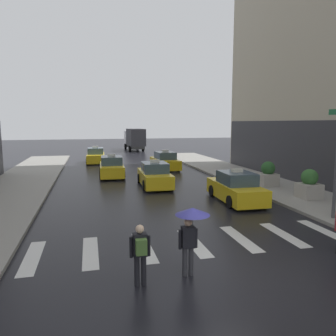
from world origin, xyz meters
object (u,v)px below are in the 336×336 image
(taxi_third, at_px, (112,167))
(taxi_fourth, at_px, (165,161))
(taxi_fifth, at_px, (96,156))
(planter_near_corner, at_px, (309,185))
(taxi_lead, at_px, (236,188))
(box_truck, at_px, (135,139))
(planter_mid_block, at_px, (268,175))
(taxi_second, at_px, (155,176))
(pedestrian_with_backpack, at_px, (140,251))
(pedestrian_with_umbrella, at_px, (191,223))

(taxi_third, distance_m, taxi_fourth, 5.81)
(taxi_fifth, relative_size, planter_near_corner, 2.87)
(taxi_lead, height_order, taxi_third, same)
(taxi_third, xyz_separation_m, box_truck, (5.13, 23.88, 1.13))
(box_truck, bearing_deg, planter_mid_block, -81.70)
(taxi_fifth, bearing_deg, box_truck, 66.96)
(planter_near_corner, bearing_deg, planter_mid_block, 94.88)
(taxi_lead, distance_m, taxi_second, 6.25)
(taxi_lead, bearing_deg, taxi_third, 120.96)
(taxi_lead, relative_size, planter_near_corner, 2.87)
(taxi_fifth, bearing_deg, planter_near_corner, -61.26)
(taxi_fifth, relative_size, planter_mid_block, 2.87)
(taxi_third, height_order, planter_mid_block, taxi_third)
(taxi_third, bearing_deg, taxi_second, -62.06)
(taxi_third, bearing_deg, taxi_fifth, 96.43)
(box_truck, xyz_separation_m, pedestrian_with_backpack, (-5.61, -41.81, -0.88))
(planter_mid_block, bearing_deg, taxi_second, 162.26)
(taxi_fourth, bearing_deg, planter_near_corner, -70.14)
(box_truck, distance_m, pedestrian_with_backpack, 42.19)
(pedestrian_with_backpack, bearing_deg, taxi_lead, 50.88)
(taxi_third, bearing_deg, planter_near_corner, -47.19)
(taxi_fifth, height_order, box_truck, box_truck)
(taxi_lead, xyz_separation_m, taxi_fifth, (-7.04, 19.32, 0.00))
(pedestrian_with_umbrella, distance_m, pedestrian_with_backpack, 1.58)
(box_truck, relative_size, planter_near_corner, 4.76)
(planter_mid_block, bearing_deg, box_truck, 98.30)
(taxi_lead, xyz_separation_m, planter_mid_block, (3.66, 2.93, 0.15))
(pedestrian_with_umbrella, bearing_deg, taxi_third, 93.17)
(taxi_lead, distance_m, pedestrian_with_backpack, 10.25)
(taxi_lead, bearing_deg, taxi_fourth, 94.24)
(box_truck, bearing_deg, taxi_third, -102.13)
(taxi_third, height_order, planter_near_corner, taxi_third)
(planter_near_corner, distance_m, planter_mid_block, 3.72)
(taxi_second, bearing_deg, taxi_fifth, 104.25)
(taxi_fourth, relative_size, box_truck, 0.61)
(taxi_third, xyz_separation_m, pedestrian_with_backpack, (-0.48, -17.93, 0.25))
(taxi_fourth, xyz_separation_m, pedestrian_with_umbrella, (-4.05, -20.54, 0.79))
(taxi_fifth, xyz_separation_m, pedestrian_with_umbrella, (2.03, -26.98, 0.79))
(taxi_second, relative_size, taxi_fourth, 0.99)
(taxi_lead, distance_m, taxi_third, 11.64)
(taxi_third, distance_m, pedestrian_with_umbrella, 17.69)
(taxi_fourth, height_order, planter_near_corner, taxi_fourth)
(box_truck, bearing_deg, taxi_lead, -88.56)
(taxi_second, xyz_separation_m, pedestrian_with_backpack, (-3.01, -13.16, 0.25))
(taxi_fifth, bearing_deg, taxi_lead, -69.98)
(pedestrian_with_umbrella, bearing_deg, box_truck, 84.28)
(pedestrian_with_umbrella, distance_m, planter_mid_block, 13.71)
(planter_near_corner, bearing_deg, taxi_fifth, 118.74)
(taxi_fourth, height_order, taxi_fifth, same)
(taxi_second, distance_m, planter_mid_block, 7.47)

